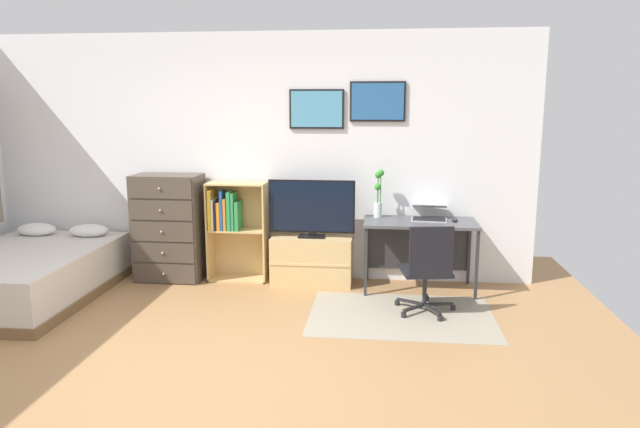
{
  "coord_description": "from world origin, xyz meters",
  "views": [
    {
      "loc": [
        1.42,
        -3.83,
        1.92
      ],
      "look_at": [
        0.83,
        1.5,
        0.9
      ],
      "focal_mm": 32.2,
      "sensor_mm": 36.0,
      "label": 1
    }
  ],
  "objects_px": {
    "laptop": "(429,213)",
    "computer_mouse": "(455,220)",
    "bed": "(26,274)",
    "bamboo_vase": "(378,196)",
    "desk": "(419,232)",
    "office_chair": "(428,267)",
    "tv_stand": "(312,260)",
    "television": "(312,209)",
    "dresser": "(169,228)",
    "bookshelf": "(233,223)"
  },
  "relations": [
    {
      "from": "bookshelf",
      "to": "television",
      "type": "relative_size",
      "value": 1.18
    },
    {
      "from": "tv_stand",
      "to": "desk",
      "type": "bearing_deg",
      "value": -0.9
    },
    {
      "from": "bookshelf",
      "to": "television",
      "type": "bearing_deg",
      "value": -4.73
    },
    {
      "from": "television",
      "to": "computer_mouse",
      "type": "distance_m",
      "value": 1.5
    },
    {
      "from": "bed",
      "to": "desk",
      "type": "bearing_deg",
      "value": 10.23
    },
    {
      "from": "bookshelf",
      "to": "laptop",
      "type": "distance_m",
      "value": 2.14
    },
    {
      "from": "dresser",
      "to": "television",
      "type": "xyz_separation_m",
      "value": [
        1.59,
        -0.01,
        0.25
      ]
    },
    {
      "from": "computer_mouse",
      "to": "tv_stand",
      "type": "bearing_deg",
      "value": 177.23
    },
    {
      "from": "tv_stand",
      "to": "bamboo_vase",
      "type": "bearing_deg",
      "value": 5.61
    },
    {
      "from": "tv_stand",
      "to": "television",
      "type": "xyz_separation_m",
      "value": [
        0.0,
        -0.02,
        0.57
      ]
    },
    {
      "from": "laptop",
      "to": "bamboo_vase",
      "type": "bearing_deg",
      "value": -178.59
    },
    {
      "from": "desk",
      "to": "tv_stand",
      "type": "bearing_deg",
      "value": 179.1
    },
    {
      "from": "bookshelf",
      "to": "tv_stand",
      "type": "distance_m",
      "value": 0.97
    },
    {
      "from": "bed",
      "to": "office_chair",
      "type": "distance_m",
      "value": 3.98
    },
    {
      "from": "desk",
      "to": "television",
      "type": "bearing_deg",
      "value": -179.78
    },
    {
      "from": "tv_stand",
      "to": "office_chair",
      "type": "height_order",
      "value": "office_chair"
    },
    {
      "from": "bed",
      "to": "computer_mouse",
      "type": "bearing_deg",
      "value": 8.62
    },
    {
      "from": "television",
      "to": "bamboo_vase",
      "type": "relative_size",
      "value": 1.81
    },
    {
      "from": "bookshelf",
      "to": "tv_stand",
      "type": "height_order",
      "value": "bookshelf"
    },
    {
      "from": "tv_stand",
      "to": "desk",
      "type": "relative_size",
      "value": 0.75
    },
    {
      "from": "computer_mouse",
      "to": "bamboo_vase",
      "type": "relative_size",
      "value": 0.2
    },
    {
      "from": "office_chair",
      "to": "bookshelf",
      "type": "bearing_deg",
      "value": 147.58
    },
    {
      "from": "computer_mouse",
      "to": "desk",
      "type": "bearing_deg",
      "value": 171.19
    },
    {
      "from": "tv_stand",
      "to": "laptop",
      "type": "height_order",
      "value": "laptop"
    },
    {
      "from": "television",
      "to": "bamboo_vase",
      "type": "distance_m",
      "value": 0.73
    },
    {
      "from": "tv_stand",
      "to": "desk",
      "type": "distance_m",
      "value": 1.2
    },
    {
      "from": "desk",
      "to": "bamboo_vase",
      "type": "distance_m",
      "value": 0.58
    },
    {
      "from": "bed",
      "to": "office_chair",
      "type": "height_order",
      "value": "office_chair"
    },
    {
      "from": "television",
      "to": "laptop",
      "type": "bearing_deg",
      "value": 2.47
    },
    {
      "from": "dresser",
      "to": "office_chair",
      "type": "bearing_deg",
      "value": -16.52
    },
    {
      "from": "bed",
      "to": "desk",
      "type": "relative_size",
      "value": 1.76
    },
    {
      "from": "desk",
      "to": "office_chair",
      "type": "bearing_deg",
      "value": -87.81
    },
    {
      "from": "computer_mouse",
      "to": "dresser",
      "type": "bearing_deg",
      "value": 178.93
    },
    {
      "from": "bookshelf",
      "to": "tv_stand",
      "type": "relative_size",
      "value": 1.26
    },
    {
      "from": "dresser",
      "to": "television",
      "type": "distance_m",
      "value": 1.61
    },
    {
      "from": "desk",
      "to": "laptop",
      "type": "relative_size",
      "value": 2.75
    },
    {
      "from": "desk",
      "to": "office_chair",
      "type": "relative_size",
      "value": 1.35
    },
    {
      "from": "office_chair",
      "to": "laptop",
      "type": "relative_size",
      "value": 2.04
    },
    {
      "from": "television",
      "to": "computer_mouse",
      "type": "bearing_deg",
      "value": -1.92
    },
    {
      "from": "bed",
      "to": "bamboo_vase",
      "type": "distance_m",
      "value": 3.69
    },
    {
      "from": "laptop",
      "to": "computer_mouse",
      "type": "bearing_deg",
      "value": -16.98
    },
    {
      "from": "bed",
      "to": "office_chair",
      "type": "xyz_separation_m",
      "value": [
        3.98,
        -0.03,
        0.21
      ]
    },
    {
      "from": "laptop",
      "to": "computer_mouse",
      "type": "xyz_separation_m",
      "value": [
        0.25,
        -0.1,
        -0.05
      ]
    },
    {
      "from": "television",
      "to": "bamboo_vase",
      "type": "bearing_deg",
      "value": 7.4
    },
    {
      "from": "dresser",
      "to": "bookshelf",
      "type": "distance_m",
      "value": 0.71
    },
    {
      "from": "dresser",
      "to": "bookshelf",
      "type": "xyz_separation_m",
      "value": [
        0.7,
        0.07,
        0.05
      ]
    },
    {
      "from": "bed",
      "to": "computer_mouse",
      "type": "distance_m",
      "value": 4.39
    },
    {
      "from": "dresser",
      "to": "tv_stand",
      "type": "height_order",
      "value": "dresser"
    },
    {
      "from": "dresser",
      "to": "bamboo_vase",
      "type": "distance_m",
      "value": 2.33
    },
    {
      "from": "laptop",
      "to": "computer_mouse",
      "type": "relative_size",
      "value": 4.06
    }
  ]
}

